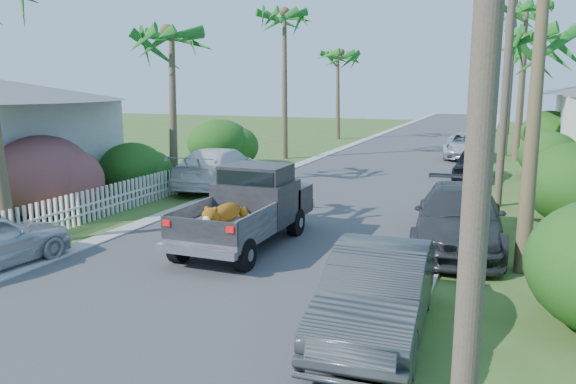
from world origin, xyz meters
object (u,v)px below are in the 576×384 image
at_px(utility_pole_b, 507,71).
at_px(utility_pole_d, 511,79).
at_px(palm_r_b, 541,33).
at_px(parked_car_rd, 467,146).
at_px(utility_pole_a, 487,34).
at_px(palm_r_c, 527,8).
at_px(parked_car_rn, 377,293).
at_px(parked_car_rm, 459,218).
at_px(parked_car_lf, 220,168).
at_px(palm_l_b, 170,32).
at_px(utility_pole_c, 510,76).
at_px(palm_r_d, 526,49).
at_px(pickup_truck, 252,205).
at_px(parked_car_rf, 473,164).
at_px(palm_l_d, 339,53).
at_px(palm_l_c, 285,14).

xyz_separation_m(utility_pole_b, utility_pole_d, (0.00, 30.00, 0.00)).
distance_m(palm_r_b, utility_pole_d, 28.05).
xyz_separation_m(parked_car_rd, utility_pole_a, (2.00, -27.87, 3.89)).
relative_size(palm_r_b, palm_r_c, 0.77).
bearing_deg(utility_pole_a, parked_car_rd, 94.10).
height_order(parked_car_rn, utility_pole_d, utility_pole_d).
relative_size(parked_car_rm, parked_car_lf, 0.95).
bearing_deg(palm_r_c, palm_l_b, -132.88).
relative_size(parked_car_rn, utility_pole_c, 0.50).
bearing_deg(utility_pole_a, palm_l_b, 131.53).
height_order(parked_car_rm, palm_l_b, palm_l_b).
relative_size(parked_car_rd, palm_r_b, 0.71).
distance_m(palm_r_b, utility_pole_c, 13.11).
bearing_deg(palm_r_c, palm_r_d, 88.77).
distance_m(pickup_truck, palm_r_b, 12.59).
bearing_deg(utility_pole_a, parked_car_rn, 115.55).
height_order(palm_r_b, utility_pole_c, utility_pole_c).
xyz_separation_m(parked_car_rd, utility_pole_c, (2.00, 2.13, 3.89)).
bearing_deg(palm_r_c, utility_pole_d, 92.02).
distance_m(parked_car_rm, utility_pole_b, 6.93).
bearing_deg(parked_car_rn, parked_car_rf, 85.09).
bearing_deg(parked_car_rd, parked_car_rm, -88.24).
bearing_deg(utility_pole_d, palm_l_d, -143.36).
xyz_separation_m(parked_car_rd, palm_r_b, (3.00, -10.87, 5.24)).
bearing_deg(palm_l_d, parked_car_lf, -86.01).
distance_m(parked_car_lf, palm_r_c, 18.99).
bearing_deg(palm_r_c, parked_car_lf, -129.69).
relative_size(parked_car_rm, palm_r_c, 0.57).
bearing_deg(palm_l_d, utility_pole_b, -60.05).
height_order(parked_car_rf, parked_car_rd, parked_car_rd).
bearing_deg(palm_r_b, utility_pole_d, 92.05).
relative_size(utility_pole_a, utility_pole_c, 1.00).
height_order(parked_car_rn, palm_l_d, palm_l_d).
height_order(parked_car_rd, palm_r_c, palm_r_c).
bearing_deg(utility_pole_d, palm_r_b, -87.95).
xyz_separation_m(pickup_truck, palm_l_d, (-6.11, 28.23, 5.43)).
xyz_separation_m(parked_car_rm, parked_car_lf, (-9.77, 5.23, 0.04)).
bearing_deg(parked_car_lf, parked_car_rd, -128.40).
height_order(utility_pole_a, utility_pole_c, same).
bearing_deg(parked_car_rd, palm_r_d, 76.56).
bearing_deg(palm_r_c, pickup_truck, -108.04).
height_order(palm_l_b, utility_pole_d, utility_pole_d).
xyz_separation_m(palm_r_c, utility_pole_c, (-0.60, 2.00, -3.51)).
height_order(palm_l_c, utility_pole_c, palm_l_c).
xyz_separation_m(parked_car_rm, palm_r_d, (1.73, 32.72, 5.96)).
bearing_deg(palm_l_c, parked_car_rm, -53.81).
distance_m(palm_l_b, utility_pole_d, 33.42).
xyz_separation_m(parked_car_lf, utility_pole_b, (10.60, 0.49, 3.78)).
xyz_separation_m(parked_car_rf, palm_r_d, (2.10, 21.26, 6.08)).
bearing_deg(utility_pole_a, pickup_truck, 127.64).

